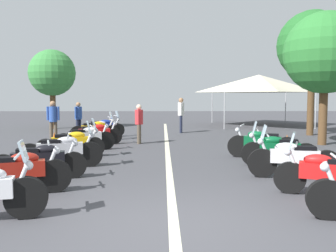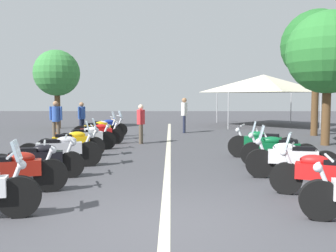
{
  "view_description": "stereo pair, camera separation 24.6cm",
  "coord_description": "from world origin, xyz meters",
  "px_view_note": "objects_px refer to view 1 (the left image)",
  "views": [
    {
      "loc": [
        -5.23,
        0.16,
        1.9
      ],
      "look_at": [
        6.06,
        0.0,
        0.97
      ],
      "focal_mm": 39.8,
      "sensor_mm": 36.0,
      "label": 1
    },
    {
      "loc": [
        -5.23,
        -0.09,
        1.9
      ],
      "look_at": [
        6.06,
        0.0,
        0.97
      ],
      "focal_mm": 39.8,
      "sensor_mm": 36.0,
      "label": 2
    }
  ],
  "objects_px": {
    "motorcycle_left_row_6": "(95,133)",
    "bystander_4": "(78,116)",
    "motorcycle_left_row_8": "(102,127)",
    "bystander_0": "(181,112)",
    "motorcycle_right_row_2": "(293,158)",
    "motorcycle_right_row_4": "(262,143)",
    "motorcycle_left_row_5": "(86,138)",
    "traffic_cone_2": "(287,144)",
    "bystander_2": "(53,118)",
    "motorcycle_left_row_7": "(96,130)",
    "motorcycle_right_row_1": "(326,172)",
    "roadside_tree_1": "(52,73)",
    "motorcycle_left_row_1": "(16,171)",
    "bystander_1": "(139,121)",
    "roadside_tree_2": "(325,53)",
    "motorcycle_right_row_3": "(278,149)",
    "motorcycle_left_row_4": "(72,143)",
    "motorcycle_left_row_2": "(39,160)",
    "traffic_cone_1": "(54,141)",
    "roadside_tree_0": "(313,46)",
    "motorcycle_left_row_3": "(61,150)",
    "event_tent": "(259,84)"
  },
  "relations": [
    {
      "from": "motorcycle_left_row_5",
      "to": "motorcycle_left_row_8",
      "type": "height_order",
      "value": "motorcycle_left_row_8"
    },
    {
      "from": "bystander_2",
      "to": "bystander_0",
      "type": "bearing_deg",
      "value": 124.91
    },
    {
      "from": "motorcycle_right_row_4",
      "to": "bystander_1",
      "type": "bearing_deg",
      "value": -20.97
    },
    {
      "from": "motorcycle_left_row_7",
      "to": "motorcycle_right_row_2",
      "type": "bearing_deg",
      "value": -69.6
    },
    {
      "from": "motorcycle_left_row_3",
      "to": "roadside_tree_0",
      "type": "height_order",
      "value": "roadside_tree_0"
    },
    {
      "from": "motorcycle_left_row_6",
      "to": "bystander_0",
      "type": "relative_size",
      "value": 1.15
    },
    {
      "from": "motorcycle_right_row_3",
      "to": "motorcycle_right_row_4",
      "type": "relative_size",
      "value": 0.99
    },
    {
      "from": "bystander_0",
      "to": "bystander_4",
      "type": "bearing_deg",
      "value": 18.83
    },
    {
      "from": "motorcycle_right_row_3",
      "to": "roadside_tree_1",
      "type": "relative_size",
      "value": 0.44
    },
    {
      "from": "motorcycle_left_row_6",
      "to": "motorcycle_right_row_3",
      "type": "xyz_separation_m",
      "value": [
        -4.39,
        -5.69,
        0.02
      ]
    },
    {
      "from": "bystander_4",
      "to": "roadside_tree_1",
      "type": "relative_size",
      "value": 0.35
    },
    {
      "from": "motorcycle_right_row_3",
      "to": "bystander_2",
      "type": "xyz_separation_m",
      "value": [
        5.42,
        7.57,
        0.51
      ]
    },
    {
      "from": "motorcycle_left_row_4",
      "to": "bystander_2",
      "type": "relative_size",
      "value": 1.21
    },
    {
      "from": "motorcycle_left_row_2",
      "to": "motorcycle_right_row_1",
      "type": "bearing_deg",
      "value": -27.85
    },
    {
      "from": "motorcycle_right_row_1",
      "to": "motorcycle_left_row_5",
      "type": "bearing_deg",
      "value": -23.56
    },
    {
      "from": "traffic_cone_2",
      "to": "roadside_tree_1",
      "type": "distance_m",
      "value": 14.2
    },
    {
      "from": "motorcycle_left_row_3",
      "to": "bystander_1",
      "type": "bearing_deg",
      "value": 57.01
    },
    {
      "from": "motorcycle_left_row_7",
      "to": "motorcycle_right_row_1",
      "type": "bearing_deg",
      "value": -74.41
    },
    {
      "from": "motorcycle_left_row_1",
      "to": "bystander_1",
      "type": "distance_m",
      "value": 7.84
    },
    {
      "from": "traffic_cone_1",
      "to": "roadside_tree_0",
      "type": "height_order",
      "value": "roadside_tree_0"
    },
    {
      "from": "motorcycle_left_row_6",
      "to": "motorcycle_left_row_7",
      "type": "relative_size",
      "value": 1.02
    },
    {
      "from": "traffic_cone_2",
      "to": "roadside_tree_2",
      "type": "xyz_separation_m",
      "value": [
        2.02,
        -2.04,
        3.21
      ]
    },
    {
      "from": "motorcycle_left_row_6",
      "to": "roadside_tree_0",
      "type": "distance_m",
      "value": 10.92
    },
    {
      "from": "traffic_cone_1",
      "to": "roadside_tree_0",
      "type": "xyz_separation_m",
      "value": [
        4.57,
        -10.88,
        3.92
      ]
    },
    {
      "from": "motorcycle_left_row_4",
      "to": "bystander_2",
      "type": "xyz_separation_m",
      "value": [
        3.9,
        1.69,
        0.52
      ]
    },
    {
      "from": "traffic_cone_2",
      "to": "bystander_0",
      "type": "bearing_deg",
      "value": 25.41
    },
    {
      "from": "motorcycle_left_row_8",
      "to": "traffic_cone_2",
      "type": "height_order",
      "value": "motorcycle_left_row_8"
    },
    {
      "from": "motorcycle_right_row_3",
      "to": "motorcycle_left_row_5",
      "type": "bearing_deg",
      "value": -14.91
    },
    {
      "from": "motorcycle_right_row_4",
      "to": "roadside_tree_2",
      "type": "height_order",
      "value": "roadside_tree_2"
    },
    {
      "from": "traffic_cone_1",
      "to": "motorcycle_left_row_8",
      "type": "bearing_deg",
      "value": -15.7
    },
    {
      "from": "traffic_cone_2",
      "to": "bystander_2",
      "type": "distance_m",
      "value": 9.15
    },
    {
      "from": "bystander_4",
      "to": "motorcycle_left_row_8",
      "type": "bearing_deg",
      "value": 176.87
    },
    {
      "from": "traffic_cone_1",
      "to": "motorcycle_left_row_4",
      "type": "bearing_deg",
      "value": -149.38
    },
    {
      "from": "motorcycle_left_row_1",
      "to": "roadside_tree_0",
      "type": "xyz_separation_m",
      "value": [
        10.62,
        -9.85,
        3.75
      ]
    },
    {
      "from": "motorcycle_left_row_5",
      "to": "motorcycle_right_row_1",
      "type": "xyz_separation_m",
      "value": [
        -5.87,
        -5.72,
        0.0
      ]
    },
    {
      "from": "roadside_tree_1",
      "to": "motorcycle_left_row_7",
      "type": "bearing_deg",
      "value": -148.93
    },
    {
      "from": "motorcycle_right_row_2",
      "to": "motorcycle_right_row_4",
      "type": "bearing_deg",
      "value": -79.07
    },
    {
      "from": "bystander_2",
      "to": "motorcycle_left_row_4",
      "type": "bearing_deg",
      "value": 24.33
    },
    {
      "from": "motorcycle_left_row_3",
      "to": "motorcycle_left_row_6",
      "type": "bearing_deg",
      "value": 75.56
    },
    {
      "from": "motorcycle_left_row_1",
      "to": "bystander_4",
      "type": "xyz_separation_m",
      "value": [
        10.44,
        1.16,
        0.46
      ]
    },
    {
      "from": "bystander_4",
      "to": "motorcycle_left_row_5",
      "type": "bearing_deg",
      "value": 127.36
    },
    {
      "from": "motorcycle_right_row_1",
      "to": "bystander_2",
      "type": "height_order",
      "value": "bystander_2"
    },
    {
      "from": "motorcycle_left_row_2",
      "to": "motorcycle_left_row_6",
      "type": "height_order",
      "value": "motorcycle_left_row_6"
    },
    {
      "from": "motorcycle_left_row_8",
      "to": "traffic_cone_1",
      "type": "distance_m",
      "value": 3.97
    },
    {
      "from": "bystander_0",
      "to": "traffic_cone_2",
      "type": "bearing_deg",
      "value": 118.0
    },
    {
      "from": "motorcycle_left_row_6",
      "to": "bystander_4",
      "type": "bearing_deg",
      "value": 90.01
    },
    {
      "from": "bystander_4",
      "to": "roadside_tree_2",
      "type": "relative_size",
      "value": 0.31
    },
    {
      "from": "motorcycle_left_row_1",
      "to": "event_tent",
      "type": "distance_m",
      "value": 18.79
    },
    {
      "from": "motorcycle_left_row_4",
      "to": "traffic_cone_2",
      "type": "bearing_deg",
      "value": -9.78
    },
    {
      "from": "bystander_1",
      "to": "bystander_2",
      "type": "height_order",
      "value": "bystander_2"
    }
  ]
}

